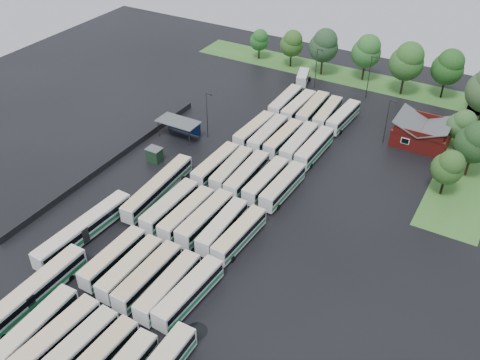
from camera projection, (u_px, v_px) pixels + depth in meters
The scene contains 57 objects.
ground at pixel (190, 229), 81.84m from camera, with size 160.00×160.00×0.00m, color black.
brick_building at pixel (421, 135), 101.21m from camera, with size 10.07×8.60×5.39m.
wash_shed at pixel (180, 123), 102.65m from camera, with size 8.20×4.20×3.58m.
utility_hut at pixel (155, 155), 96.55m from camera, with size 2.70×2.20×2.62m.
grass_strip_north at pixel (351, 77), 126.78m from camera, with size 80.00×10.00×0.01m, color #3A6F29.
grass_strip_east at pixel (474, 157), 98.25m from camera, with size 10.00×50.00×0.01m, color #3A6F29.
west_fence at pixel (113, 161), 96.16m from camera, with size 0.10×50.00×1.20m, color #2D2D30.
bus_r0c0 at pixel (37, 327), 64.38m from camera, with size 2.92×11.87×3.28m.
bus_r0c1 at pixel (56, 338), 62.95m from camera, with size 3.18×12.25×3.38m.
bus_r0c2 at pixel (76, 350), 61.67m from camera, with size 3.08×11.95×3.30m.
bus_r0c3 at pixel (98, 360), 60.56m from camera, with size 2.81×11.64×3.22m.
bus_r1c0 at pixel (113, 258), 74.12m from camera, with size 2.58×11.54×3.20m.
bus_r1c1 at pixel (130, 268), 72.46m from camera, with size 2.49×11.56×3.21m.
bus_r1c2 at pixel (148, 276), 71.16m from camera, with size 2.67×11.98×3.33m.
bus_r1c3 at pixel (168, 287), 69.67m from camera, with size 2.63×11.83×3.29m.
bus_r1c4 at pixel (189, 293), 68.76m from camera, with size 3.17×12.16×3.35m.
bus_r2c0 at pixel (170, 206), 83.35m from camera, with size 2.73×12.21×3.39m.
bus_r2c1 at pixel (187, 214), 81.91m from camera, with size 2.71×11.89×3.30m.
bus_r2c2 at pixel (205, 218), 80.97m from camera, with size 2.85×12.25×3.40m.
bus_r2c3 at pixel (222, 226), 79.56m from camera, with size 2.73×11.66×3.23m.
bus_r2c4 at pixel (239, 235), 78.11m from camera, with size 2.94×11.61×3.20m.
bus_r3c0 at pixel (216, 165), 92.93m from camera, with size 2.67×11.95×3.32m.
bus_r3c1 at pixel (232, 169), 91.88m from camera, with size 2.95×11.74×3.24m.
bus_r3c2 at pixel (247, 175), 90.41m from camera, with size 2.87×12.17×3.37m.
bus_r3c3 at pixel (266, 181), 89.11m from camera, with size 2.81×11.87×3.29m.
bus_r3c4 at pixel (283, 186), 87.82m from camera, with size 2.87×11.93×3.30m.
bus_r4c0 at pixel (254, 130), 102.76m from camera, with size 2.95×11.81×3.26m.
bus_r4c1 at pixel (268, 135), 101.26m from camera, with size 2.66×12.20×3.39m.
bus_r4c2 at pixel (283, 139), 100.22m from camera, with size 2.73×11.67×3.23m.
bus_r4c3 at pixel (299, 143), 98.81m from camera, with size 2.75×12.23×3.39m.
bus_r4c4 at pixel (314, 148), 97.50m from camera, with size 2.78×12.14×3.37m.
bus_r5c0 at pixel (286, 102), 112.39m from camera, with size 2.81×12.05×3.34m.
bus_r5c1 at pixel (299, 107), 110.63m from camera, with size 2.72×11.83×3.28m.
bus_r5c2 at pixel (313, 109), 109.60m from camera, with size 2.93×12.23×3.39m.
bus_r5c3 at pixel (328, 113), 108.39m from camera, with size 2.93×11.60×3.20m.
bus_r5c4 at pixel (343, 117), 107.11m from camera, with size 3.04×11.66×3.21m.
artic_bus_west_a at pixel (30, 295), 68.42m from camera, with size 2.57×17.81×3.30m.
artic_bus_west_b at pixel (158, 187), 87.59m from camera, with size 3.31×17.36×3.20m.
artic_bus_west_c at pixel (84, 229), 78.98m from camera, with size 3.37×17.74×3.27m.
minibus at pixel (303, 77), 123.15m from camera, with size 3.86×6.45×2.65m.
tree_north_0 at pixel (260, 40), 132.83m from camera, with size 4.70×4.70×7.78m.
tree_north_1 at pixel (292, 43), 128.29m from camera, with size 5.61×5.61×9.30m.
tree_north_2 at pixel (324, 45), 123.70m from camera, with size 6.87×6.87×11.37m.
tree_north_3 at pixel (367, 51), 121.28m from camera, with size 6.72×6.72×11.13m.
tree_north_4 at pixel (408, 61), 114.78m from camera, with size 7.40×7.40×12.25m.
tree_north_5 at pixel (449, 67), 113.69m from camera, with size 6.86×6.86×11.35m.
tree_east_0 at pixel (449, 167), 85.80m from camera, with size 5.21×5.21×8.62m.
tree_east_1 at pixel (476, 142), 89.42m from camera, with size 6.53×6.53×10.81m.
tree_east_2 at pixel (462, 124), 97.33m from camera, with size 5.11×5.08×8.41m.
lamp_post_ne at pixel (388, 118), 99.43m from camera, with size 1.40×0.27×9.10m.
lamp_post_nw at pixel (207, 112), 100.98m from camera, with size 1.46×0.29×9.51m.
lamp_post_back_w at pixel (317, 66), 118.71m from camera, with size 1.44×0.28×9.38m.
lamp_post_back_e at pixel (370, 74), 114.37m from camera, with size 1.51×0.30×9.83m.
puddle_0 at pixel (93, 306), 69.28m from camera, with size 4.64×4.64×0.01m, color black.
puddle_2 at pixel (164, 211), 85.34m from camera, with size 5.08×5.08×0.01m, color black.
puddle_3 at pixel (199, 254), 77.33m from camera, with size 4.32×4.32×0.01m, color black.
puddle_4 at pixel (196, 331), 66.06m from camera, with size 2.80×2.80×0.01m, color black.
Camera 1 is at (37.78, -50.18, 53.56)m, focal length 40.00 mm.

